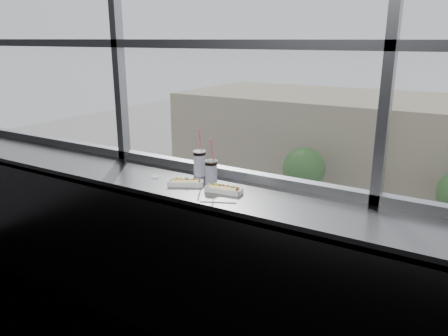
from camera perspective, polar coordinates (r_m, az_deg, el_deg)
The scene contains 19 objects.
wall_back_lower at distance 3.29m, azimuth 0.73°, elevation -10.27°, with size 6.00×6.00×0.00m, color black.
counter at distance 2.87m, azimuth -2.03°, elevation -3.10°, with size 6.00×0.55×0.06m, color slate.
counter_fascia at distance 2.90m, azimuth -4.77°, elevation -14.27°, with size 6.00×0.04×1.04m, color slate.
hotdog_tray_left at distance 2.89m, azimuth -5.04°, elevation -1.87°, with size 0.24×0.18×0.06m.
hotdog_tray_right at distance 2.75m, azimuth -0.04°, elevation -2.76°, with size 0.24×0.11×0.06m.
soda_cup_left at distance 3.09m, azimuth -3.21°, elevation 0.84°, with size 0.09×0.09×0.34m.
soda_cup_right at distance 2.89m, azimuth -1.68°, elevation -0.43°, with size 0.09×0.09×0.32m.
loose_straw at distance 2.59m, azimuth -0.80°, elevation -4.46°, with size 0.01×0.01×0.22m, color white.
wrapper at distance 3.09m, azimuth -9.01°, elevation -1.06°, with size 0.09×0.06×0.02m, color silver.
street_asphalt at distance 26.06m, azimuth 24.48°, elevation -15.05°, with size 80.00×10.00×0.06m, color black.
far_sidewalk at distance 33.22m, azimuth 26.34°, elevation -8.36°, with size 80.00×6.00×0.04m, color gray.
car_near_c at distance 22.19m, azimuth 21.98°, elevation -17.67°, with size 5.63×2.34×1.88m, color maroon.
car_far_b at distance 29.11m, azimuth 26.75°, elevation -9.55°, with size 6.30×2.62×2.10m, color #6F0900.
car_near_b at distance 24.04m, azimuth 3.44°, elevation -13.21°, with size 6.35×2.65×2.12m, color black.
car_far_a at distance 31.45m, azimuth 6.37°, elevation -5.66°, with size 6.89×2.87×2.30m, color black.
car_near_a at distance 27.24m, azimuth -8.53°, elevation -9.93°, with size 5.51×2.30×1.84m, color #AABDC6.
pedestrian_b at distance 31.91m, azimuth 26.04°, elevation -7.21°, with size 0.94×0.71×2.12m, color #66605B.
pedestrian_a at distance 33.88m, azimuth 16.99°, elevation -4.90°, with size 0.92×0.69×2.06m, color #66605B.
tree_left at distance 33.95m, azimuth 10.40°, elevation -0.08°, with size 3.29×3.29×5.14m.
Camera 1 is at (1.49, -1.03, 2.03)m, focal length 35.00 mm.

